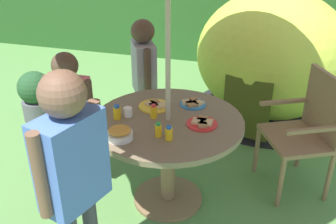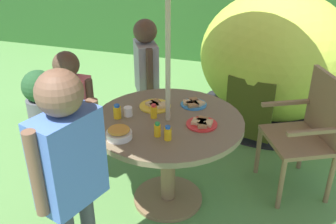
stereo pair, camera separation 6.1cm
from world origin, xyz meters
name	(u,v)px [view 2 (the right image)]	position (x,y,z in m)	size (l,w,h in m)	color
ground_plane	(168,200)	(0.00, 0.00, -0.01)	(10.00, 10.00, 0.02)	#548442
garden_table	(168,139)	(0.00, 0.00, 0.58)	(1.12, 1.12, 0.75)	brown
wooden_chair	(309,128)	(1.03, 0.51, 0.57)	(0.64, 0.67, 1.00)	brown
dome_tent	(276,56)	(0.68, 1.84, 0.69)	(2.03, 2.03, 1.39)	#B2C63F
potted_plant	(39,94)	(-1.79, 0.95, 0.29)	(0.36, 0.36, 0.57)	#595960
child_in_grey_shirt	(146,68)	(-0.45, 0.79, 0.81)	(0.32, 0.38, 1.27)	brown
child_in_pink_shirt	(71,104)	(-0.80, 0.00, 0.76)	(0.41, 0.20, 1.19)	navy
child_in_blue_shirt	(69,160)	(-0.29, -0.89, 0.92)	(0.31, 0.46, 1.44)	#3F3F47
snack_bowl	(119,133)	(-0.24, -0.34, 0.79)	(0.18, 0.18, 0.08)	white
plate_mid_left	(156,105)	(-0.15, 0.17, 0.76)	(0.25, 0.25, 0.03)	yellow
plate_near_left	(202,123)	(0.26, -0.01, 0.76)	(0.22, 0.22, 0.03)	red
plate_near_right	(193,104)	(0.12, 0.29, 0.76)	(0.20, 0.20, 0.03)	#338CD8
juice_bottle_far_left	(168,133)	(0.08, -0.27, 0.79)	(0.05, 0.05, 0.10)	yellow
juice_bottle_far_right	(117,112)	(-0.36, -0.08, 0.80)	(0.06, 0.06, 0.11)	yellow
juice_bottle_center_front	(154,112)	(-0.11, 0.00, 0.80)	(0.05, 0.05, 0.11)	yellow
juice_bottle_center_back	(158,130)	(0.00, -0.24, 0.79)	(0.05, 0.05, 0.10)	yellow
cup_near	(128,112)	(-0.30, -0.03, 0.78)	(0.06, 0.06, 0.07)	white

